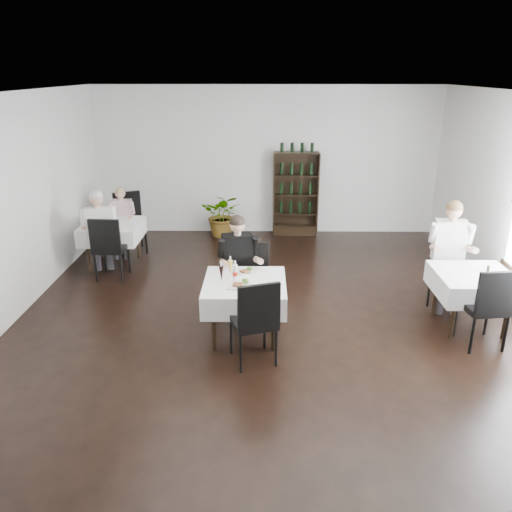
{
  "coord_description": "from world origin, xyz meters",
  "views": [
    {
      "loc": [
        -0.08,
        -5.76,
        3.27
      ],
      "look_at": [
        -0.16,
        0.2,
        1.04
      ],
      "focal_mm": 35.0,
      "sensor_mm": 36.0,
      "label": 1
    }
  ],
  "objects": [
    {
      "name": "right_table",
      "position": [
        2.7,
        0.3,
        0.62
      ],
      "size": [
        0.98,
        0.98,
        0.77
      ],
      "color": "black",
      "rests_on": "ground"
    },
    {
      "name": "napkin_cutlery",
      "position": [
        -0.09,
        -0.19,
        0.78
      ],
      "size": [
        0.15,
        0.17,
        0.02
      ],
      "color": "black",
      "rests_on": "main_table"
    },
    {
      "name": "pilsner_lager",
      "position": [
        -0.49,
        0.15,
        0.89
      ],
      "size": [
        0.07,
        0.07,
        0.28
      ],
      "color": "gold",
      "rests_on": "main_table"
    },
    {
      "name": "left_chair_near",
      "position": [
        -2.57,
        1.83,
        0.61
      ],
      "size": [
        0.51,
        0.52,
        1.08
      ],
      "color": "black",
      "rests_on": "ground"
    },
    {
      "name": "wine_shelf",
      "position": [
        0.6,
        4.31,
        0.85
      ],
      "size": [
        0.9,
        0.28,
        1.75
      ],
      "color": "black",
      "rests_on": "ground"
    },
    {
      "name": "diner_left_near",
      "position": [
        -2.74,
        1.99,
        0.86
      ],
      "size": [
        0.63,
        0.67,
        1.49
      ],
      "color": "#3D3D44",
      "rests_on": "ground"
    },
    {
      "name": "main_chair_near",
      "position": [
        -0.15,
        -0.66,
        0.61
      ],
      "size": [
        0.62,
        0.62,
        1.08
      ],
      "color": "black",
      "rests_on": "ground"
    },
    {
      "name": "potted_tree",
      "position": [
        -0.89,
        4.16,
        0.46
      ],
      "size": [
        0.9,
        0.81,
        0.91
      ],
      "primitive_type": "imported",
      "rotation": [
        0.0,
        0.0,
        -0.13
      ],
      "color": "#26541C",
      "rests_on": "ground"
    },
    {
      "name": "right_chair_far",
      "position": [
        2.63,
        1.09,
        0.56
      ],
      "size": [
        0.57,
        0.57,
        0.98
      ],
      "color": "black",
      "rests_on": "ground"
    },
    {
      "name": "plate_near",
      "position": [
        -0.34,
        -0.16,
        0.79
      ],
      "size": [
        0.35,
        0.35,
        0.09
      ],
      "color": "white",
      "rests_on": "main_table"
    },
    {
      "name": "plate_far",
      "position": [
        -0.29,
        0.29,
        0.79
      ],
      "size": [
        0.29,
        0.29,
        0.07
      ],
      "color": "white",
      "rests_on": "main_table"
    },
    {
      "name": "right_chair_near",
      "position": [
        2.67,
        -0.26,
        0.62
      ],
      "size": [
        0.55,
        0.55,
        1.08
      ],
      "color": "black",
      "rests_on": "ground"
    },
    {
      "name": "diner_left_far",
      "position": [
        -2.67,
        3.02,
        0.74
      ],
      "size": [
        0.49,
        0.49,
        1.28
      ],
      "color": "#3D3D44",
      "rests_on": "ground"
    },
    {
      "name": "coke_bottle",
      "position": [
        -0.42,
        0.05,
        0.87
      ],
      "size": [
        0.07,
        0.07,
        0.26
      ],
      "color": "silver",
      "rests_on": "main_table"
    },
    {
      "name": "diner_main",
      "position": [
        -0.4,
        0.59,
        0.84
      ],
      "size": [
        0.6,
        0.63,
        1.45
      ],
      "color": "#3D3D44",
      "rests_on": "ground"
    },
    {
      "name": "pilsner_dark",
      "position": [
        -0.59,
        0.0,
        0.88
      ],
      "size": [
        0.06,
        0.06,
        0.26
      ],
      "color": "black",
      "rests_on": "main_table"
    },
    {
      "name": "main_chair_far",
      "position": [
        -0.23,
        0.63,
        0.59
      ],
      "size": [
        0.51,
        0.52,
        1.04
      ],
      "color": "black",
      "rests_on": "ground"
    },
    {
      "name": "left_table",
      "position": [
        -2.7,
        2.5,
        0.62
      ],
      "size": [
        0.98,
        0.98,
        0.77
      ],
      "color": "black",
      "rests_on": "ground"
    },
    {
      "name": "diner_right_far",
      "position": [
        2.6,
        0.97,
        0.91
      ],
      "size": [
        0.63,
        0.64,
        1.57
      ],
      "color": "#3D3D44",
      "rests_on": "ground"
    },
    {
      "name": "pepper_mill",
      "position": [
        2.88,
        0.34,
        0.82
      ],
      "size": [
        0.04,
        0.04,
        0.09
      ],
      "primitive_type": "cylinder",
      "rotation": [
        0.0,
        0.0,
        -0.22
      ],
      "color": "black",
      "rests_on": "right_table"
    },
    {
      "name": "left_chair_far",
      "position": [
        -2.6,
        3.27,
        0.64
      ],
      "size": [
        0.67,
        0.68,
        1.12
      ],
      "color": "black",
      "rests_on": "ground"
    },
    {
      "name": "room_shell",
      "position": [
        0.0,
        0.0,
        1.5
      ],
      "size": [
        9.0,
        9.0,
        9.0
      ],
      "color": "black",
      "rests_on": "ground"
    },
    {
      "name": "main_table",
      "position": [
        -0.3,
        0.0,
        0.62
      ],
      "size": [
        1.03,
        1.03,
        0.77
      ],
      "color": "black",
      "rests_on": "ground"
    }
  ]
}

